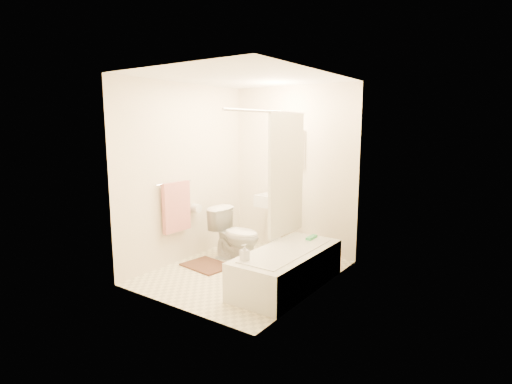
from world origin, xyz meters
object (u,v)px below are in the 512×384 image
Objects in this scene: bath_mat at (207,265)px; toilet at (236,235)px; sink at (275,221)px; bathtub at (287,268)px; soap_bottle at (245,253)px.

toilet is at bearing 67.67° from bath_mat.
toilet is 0.79× the size of sink.
bathtub is at bearing 1.61° from bath_mat.
soap_bottle is at bearing -65.49° from sink.
bathtub is 1.23m from bath_mat.
soap_bottle is (0.63, -1.59, 0.06)m from sink.
bathtub is at bearing -48.46° from sink.
bathtub is at bearing -108.77° from toilet.
toilet reaches higher than soap_bottle.
sink is 5.20× the size of soap_bottle.
toilet is 1.28m from soap_bottle.
bathtub is at bearing 71.32° from soap_bottle.
toilet is 1.12m from bathtub.
toilet is at bearing 159.93° from bathtub.
bathtub is (1.04, -0.38, -0.14)m from toilet.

